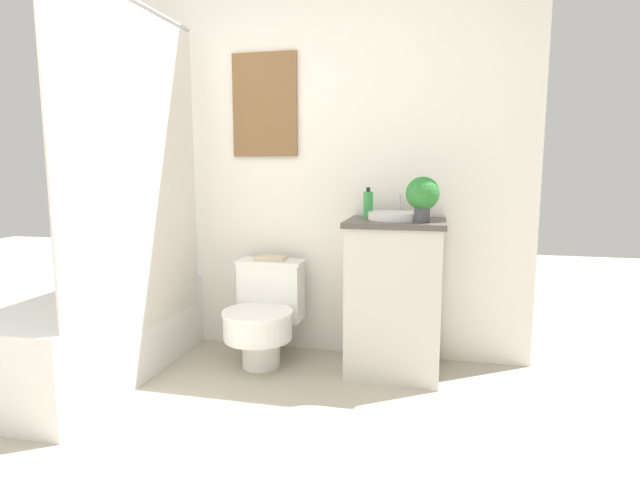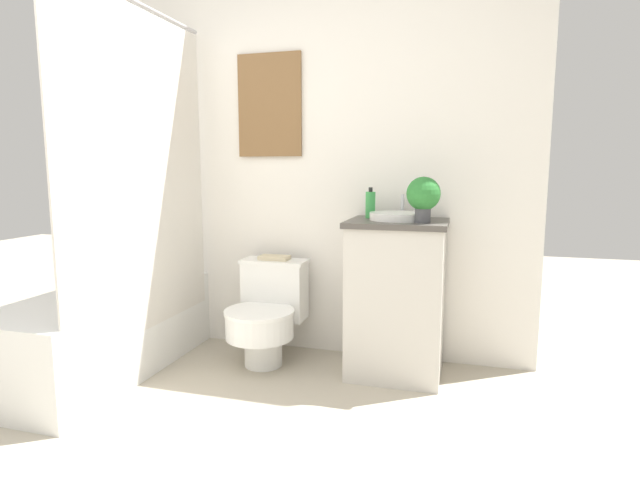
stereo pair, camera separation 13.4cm
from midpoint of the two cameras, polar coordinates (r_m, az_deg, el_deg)
wall_back at (r=3.16m, az=-3.94°, el=10.22°), size 3.15×0.07×2.50m
shower_area at (r=3.05m, az=-22.07°, el=-8.71°), size 0.60×1.33×1.98m
toilet at (r=2.98m, az=-4.79°, el=-8.20°), size 0.40×0.54×0.59m
vanity at (r=2.81m, az=10.05°, el=-6.53°), size 0.53×0.46×0.86m
sink at (r=2.75m, az=10.33°, el=2.71°), size 0.31×0.35×0.13m
soap_bottle at (r=2.83m, az=7.14°, el=4.04°), size 0.06×0.06×0.17m
potted_plant at (r=2.61m, az=13.18°, el=4.95°), size 0.17×0.17×0.24m
book_on_tank at (r=3.03m, az=-3.97°, el=-2.03°), size 0.18×0.11×0.02m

